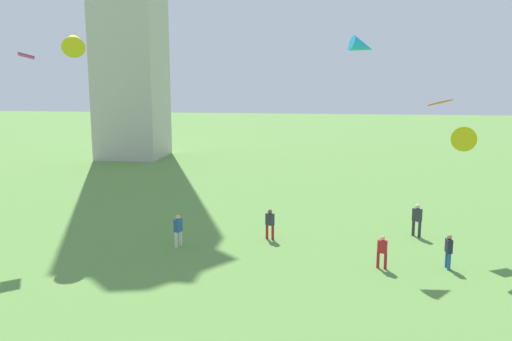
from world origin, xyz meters
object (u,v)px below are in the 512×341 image
(person_4, at_px, (449,249))
(kite_flying_1, at_px, (362,46))
(person_0, at_px, (382,250))
(kite_flying_0, at_px, (440,103))
(person_1, at_px, (270,222))
(kite_flying_5, at_px, (74,40))
(kite_flying_3, at_px, (465,137))
(person_3, at_px, (417,218))
(person_2, at_px, (178,229))
(kite_flying_4, at_px, (26,56))

(person_4, bearing_deg, kite_flying_1, -146.13)
(person_0, height_order, kite_flying_0, kite_flying_0)
(person_1, relative_size, kite_flying_0, 1.31)
(person_1, relative_size, kite_flying_5, 0.66)
(kite_flying_1, bearing_deg, person_0, 173.72)
(kite_flying_3, bearing_deg, person_0, 50.80)
(person_1, xyz_separation_m, person_3, (7.97, 1.61, 0.09))
(person_3, height_order, person_4, person_3)
(person_3, bearing_deg, person_1, 56.35)
(person_0, xyz_separation_m, kite_flying_5, (-17.08, 5.52, 9.89))
(person_3, xyz_separation_m, person_4, (0.63, -4.98, -0.12))
(person_0, distance_m, person_2, 10.32)
(person_2, distance_m, kite_flying_1, 13.58)
(kite_flying_1, xyz_separation_m, kite_flying_3, (4.87, -2.56, -4.44))
(kite_flying_1, distance_m, kite_flying_4, 17.90)
(kite_flying_4, bearing_deg, kite_flying_0, 66.49)
(person_3, relative_size, kite_flying_4, 1.28)
(person_0, height_order, kite_flying_4, kite_flying_4)
(person_3, bearing_deg, person_0, 110.95)
(person_4, bearing_deg, kite_flying_4, -102.12)
(kite_flying_4, bearing_deg, kite_flying_3, 58.70)
(person_0, bearing_deg, person_4, -152.50)
(person_0, height_order, person_4, person_4)
(kite_flying_0, distance_m, kite_flying_1, 5.18)
(kite_flying_1, distance_m, kite_flying_3, 7.07)
(person_2, xyz_separation_m, kite_flying_3, (14.12, 0.89, 4.90))
(person_1, bearing_deg, kite_flying_3, 20.36)
(person_1, distance_m, person_4, 9.23)
(person_0, xyz_separation_m, kite_flying_3, (3.96, 2.74, 4.98))
(person_4, bearing_deg, person_1, -116.08)
(person_0, xyz_separation_m, kite_flying_0, (3.32, 5.75, 6.46))
(kite_flying_3, height_order, kite_flying_5, kite_flying_5)
(person_0, distance_m, person_1, 6.72)
(person_1, relative_size, person_2, 0.99)
(person_3, bearing_deg, kite_flying_0, -112.25)
(person_3, bearing_deg, kite_flying_4, 50.75)
(person_0, height_order, kite_flying_1, kite_flying_1)
(kite_flying_3, distance_m, kite_flying_5, 21.79)
(kite_flying_1, xyz_separation_m, kite_flying_4, (-17.77, -2.10, -0.48))
(kite_flying_0, bearing_deg, kite_flying_1, -28.07)
(person_0, height_order, person_3, person_3)
(person_2, distance_m, person_3, 13.02)
(person_3, bearing_deg, kite_flying_5, 44.43)
(person_0, height_order, kite_flying_5, kite_flying_5)
(person_1, bearing_deg, kite_flying_4, -151.26)
(person_2, relative_size, person_4, 1.04)
(person_0, relative_size, kite_flying_5, 0.61)
(person_3, distance_m, kite_flying_3, 5.71)
(person_3, height_order, kite_flying_4, kite_flying_4)
(person_2, bearing_deg, person_3, 128.66)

